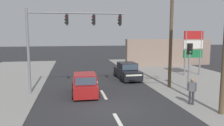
# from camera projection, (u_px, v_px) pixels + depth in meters

# --- Properties ---
(ground_plane) EXTENTS (140.00, 140.00, 0.00)m
(ground_plane) POSITION_uv_depth(u_px,v_px,m) (111.00, 109.00, 12.45)
(ground_plane) COLOR #28282B
(lane_dash_near) EXTENTS (0.20, 2.40, 0.01)m
(lane_dash_near) POSITION_uv_depth(u_px,v_px,m) (119.00, 122.00, 10.50)
(lane_dash_near) COLOR silver
(lane_dash_near) RESTS_ON ground
(lane_dash_mid) EXTENTS (0.20, 2.40, 0.01)m
(lane_dash_mid) POSITION_uv_depth(u_px,v_px,m) (104.00, 95.00, 15.37)
(lane_dash_mid) COLOR silver
(lane_dash_mid) RESTS_ON ground
(lane_dash_far) EXTENTS (0.20, 2.40, 0.01)m
(lane_dash_far) POSITION_uv_depth(u_px,v_px,m) (96.00, 80.00, 20.24)
(lane_dash_far) COLOR silver
(lane_dash_far) RESTS_ON ground
(utility_pole_midground_right) EXTENTS (3.78, 0.52, 10.80)m
(utility_pole_midground_right) POSITION_uv_depth(u_px,v_px,m) (170.00, 14.00, 16.81)
(utility_pole_midground_right) COLOR brown
(utility_pole_midground_right) RESTS_ON ground
(traffic_signal_mast) EXTENTS (6.89, 0.62, 6.00)m
(traffic_signal_mast) POSITION_uv_depth(u_px,v_px,m) (62.00, 32.00, 15.45)
(traffic_signal_mast) COLOR slate
(traffic_signal_mast) RESTS_ON ground
(pedestal_signal_right_kerb) EXTENTS (0.44, 0.30, 3.56)m
(pedestal_signal_right_kerb) POSITION_uv_depth(u_px,v_px,m) (189.00, 59.00, 16.25)
(pedestal_signal_right_kerb) COLOR slate
(pedestal_signal_right_kerb) RESTS_ON ground
(shopping_plaza_sign) EXTENTS (2.10, 0.16, 4.60)m
(shopping_plaza_sign) POSITION_uv_depth(u_px,v_px,m) (193.00, 47.00, 22.34)
(shopping_plaza_sign) COLOR slate
(shopping_plaza_sign) RESTS_ON ground
(shopfront_wall_far) EXTENTS (12.00, 1.00, 3.60)m
(shopfront_wall_far) POSITION_uv_depth(u_px,v_px,m) (169.00, 52.00, 29.84)
(shopfront_wall_far) COLOR gray
(shopfront_wall_far) RESTS_ON ground
(hatchback_oncoming_near) EXTENTS (1.82, 3.66, 1.53)m
(hatchback_oncoming_near) POSITION_uv_depth(u_px,v_px,m) (85.00, 85.00, 15.28)
(hatchback_oncoming_near) COLOR maroon
(hatchback_oncoming_near) RESTS_ON ground
(sedan_oncoming_mid) EXTENTS (1.97, 4.28, 1.56)m
(sedan_oncoming_mid) POSITION_uv_depth(u_px,v_px,m) (127.00, 71.00, 20.79)
(sedan_oncoming_mid) COLOR black
(sedan_oncoming_mid) RESTS_ON ground
(pedestrian_at_kerb) EXTENTS (0.47, 0.39, 1.63)m
(pedestrian_at_kerb) POSITION_uv_depth(u_px,v_px,m) (192.00, 90.00, 13.01)
(pedestrian_at_kerb) COLOR #333338
(pedestrian_at_kerb) RESTS_ON ground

